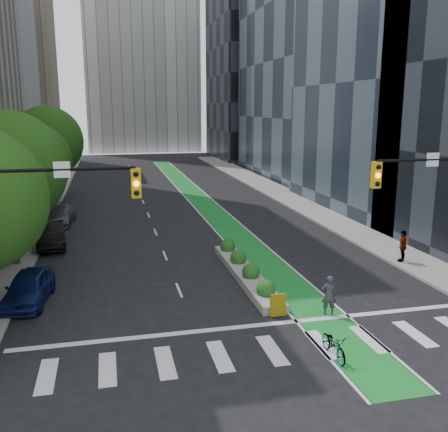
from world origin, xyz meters
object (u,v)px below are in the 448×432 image
parked_car_left_mid (50,234)px  bicycle (334,345)px  parked_car_left_far (60,215)px  pedestrian_far (403,246)px  parked_car_left_near (29,287)px  median_planter (245,271)px  cyclist (329,295)px

parked_car_left_mid → bicycle: bearing=-64.2°
bicycle → parked_car_left_far: 26.81m
bicycle → pedestrian_far: pedestrian_far is taller
pedestrian_far → parked_car_left_far: bearing=-78.2°
bicycle → parked_car_left_near: (-11.47, 7.97, 0.26)m
parked_car_left_far → median_planter: bearing=-49.8°
median_planter → parked_car_left_near: 10.73m
parked_car_left_near → parked_car_left_mid: bearing=96.2°
parked_car_left_far → pedestrian_far: bearing=-31.4°
median_planter → pedestrian_far: pedestrian_far is taller
median_planter → parked_car_left_near: bearing=-174.3°
pedestrian_far → median_planter: bearing=-40.0°
cyclist → pedestrian_far: bearing=-130.0°
parked_car_left_mid → cyclist: bearing=-54.7°
parked_car_left_mid → median_planter: bearing=-46.4°
parked_car_left_near → parked_car_left_far: parked_car_left_near is taller
parked_car_left_mid → pedestrian_far: (20.16, -8.56, 0.24)m
parked_car_left_mid → parked_car_left_far: (0.08, 6.43, -0.12)m
median_planter → cyclist: size_ratio=5.78×
bicycle → parked_car_left_mid: parked_car_left_mid is taller
bicycle → parked_car_left_far: parked_car_left_far is taller
cyclist → parked_car_left_near: size_ratio=0.40×
median_planter → cyclist: bearing=-67.6°
pedestrian_far → parked_car_left_mid: bearing=-64.4°
parked_car_left_far → bicycle: bearing=-59.5°
parked_car_left_mid → parked_car_left_far: 6.43m
bicycle → parked_car_left_near: bearing=144.9°
cyclist → parked_car_left_near: bearing=-7.0°
parked_car_left_near → parked_car_left_mid: size_ratio=0.88×
bicycle → parked_car_left_far: (-11.42, 24.25, 0.22)m
parked_car_left_near → bicycle: bearing=-28.8°
parked_car_left_near → parked_car_left_mid: 9.85m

